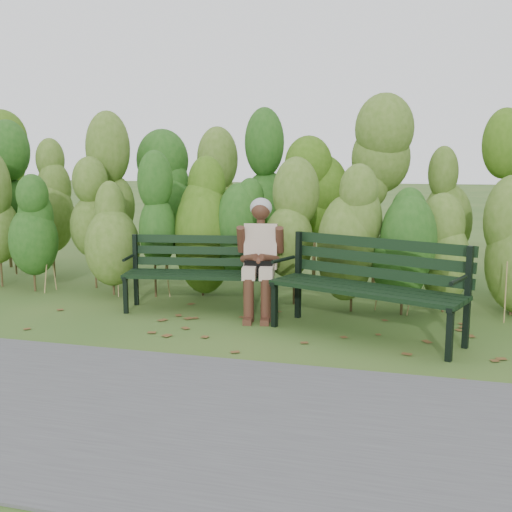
# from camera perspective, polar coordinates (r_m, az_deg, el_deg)

# --- Properties ---
(ground) EXTENTS (80.00, 80.00, 0.00)m
(ground) POSITION_cam_1_polar(r_m,az_deg,el_deg) (6.38, -0.81, -7.15)
(ground) COLOR #2F551E
(footpath) EXTENTS (60.00, 2.50, 0.01)m
(footpath) POSITION_cam_1_polar(r_m,az_deg,el_deg) (4.43, -8.80, -14.78)
(footpath) COLOR #474749
(footpath) RESTS_ON ground
(hedge_band) EXTENTS (11.04, 1.67, 2.42)m
(hedge_band) POSITION_cam_1_polar(r_m,az_deg,el_deg) (7.95, 2.81, 5.31)
(hedge_band) COLOR #47381E
(hedge_band) RESTS_ON ground
(leaf_litter) EXTENTS (6.00, 1.93, 0.01)m
(leaf_litter) POSITION_cam_1_polar(r_m,az_deg,el_deg) (6.37, -3.79, -7.17)
(leaf_litter) COLOR brown
(leaf_litter) RESTS_ON ground
(bench_left) EXTENTS (1.84, 0.86, 0.89)m
(bench_left) POSITION_cam_1_polar(r_m,az_deg,el_deg) (7.22, -5.25, -1.00)
(bench_left) COLOR black
(bench_left) RESTS_ON ground
(bench_right) EXTENTS (2.09, 1.32, 0.99)m
(bench_right) POSITION_cam_1_polar(r_m,az_deg,el_deg) (6.23, 10.81, -2.17)
(bench_right) COLOR black
(bench_right) RESTS_ON ground
(seated_woman) EXTENTS (0.57, 0.84, 1.36)m
(seated_woman) POSITION_cam_1_polar(r_m,az_deg,el_deg) (6.91, 0.38, 0.54)
(seated_woman) COLOR beige
(seated_woman) RESTS_ON ground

